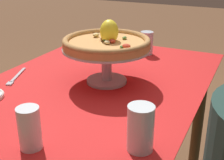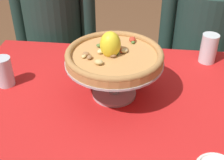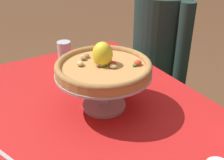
{
  "view_description": "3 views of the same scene",
  "coord_description": "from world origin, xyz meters",
  "px_view_note": "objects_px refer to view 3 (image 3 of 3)",
  "views": [
    {
      "loc": [
        1.05,
        0.58,
        1.25
      ],
      "look_at": [
        0.03,
        0.08,
        0.78
      ],
      "focal_mm": 49.29,
      "sensor_mm": 36.0,
      "label": 1
    },
    {
      "loc": [
        0.09,
        -0.9,
        1.45
      ],
      "look_at": [
        -0.02,
        0.08,
        0.78
      ],
      "focal_mm": 48.88,
      "sensor_mm": 36.0,
      "label": 2
    },
    {
      "loc": [
        0.78,
        -0.39,
        1.35
      ],
      "look_at": [
        -0.06,
        0.1,
        0.82
      ],
      "focal_mm": 44.15,
      "sensor_mm": 36.0,
      "label": 3
    }
  ],
  "objects_px": {
    "water_glass_side_left": "(65,55)",
    "diner_left": "(158,68)",
    "pizza_stand": "(104,83)",
    "pizza": "(103,66)"
  },
  "relations": [
    {
      "from": "pizza_stand",
      "to": "diner_left",
      "type": "relative_size",
      "value": 0.29
    },
    {
      "from": "water_glass_side_left",
      "to": "diner_left",
      "type": "xyz_separation_m",
      "value": [
        0.03,
        0.59,
        -0.21
      ]
    },
    {
      "from": "pizza",
      "to": "diner_left",
      "type": "distance_m",
      "value": 0.81
    },
    {
      "from": "pizza",
      "to": "water_glass_side_left",
      "type": "relative_size",
      "value": 2.91
    },
    {
      "from": "pizza",
      "to": "diner_left",
      "type": "xyz_separation_m",
      "value": [
        -0.41,
        0.61,
        -0.33
      ]
    },
    {
      "from": "pizza",
      "to": "diner_left",
      "type": "height_order",
      "value": "diner_left"
    },
    {
      "from": "pizza_stand",
      "to": "pizza",
      "type": "distance_m",
      "value": 0.07
    },
    {
      "from": "pizza_stand",
      "to": "water_glass_side_left",
      "type": "bearing_deg",
      "value": 177.85
    },
    {
      "from": "pizza_stand",
      "to": "diner_left",
      "type": "bearing_deg",
      "value": 123.9
    },
    {
      "from": "water_glass_side_left",
      "to": "diner_left",
      "type": "distance_m",
      "value": 0.63
    }
  ]
}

